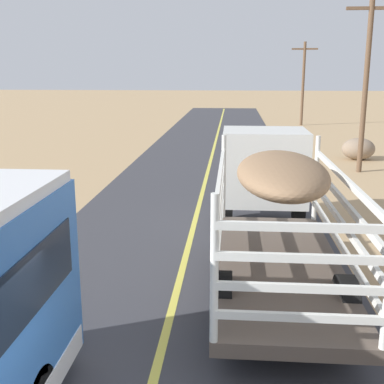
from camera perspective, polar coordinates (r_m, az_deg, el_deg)
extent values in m
cube|color=silver|center=(15.30, 8.26, 2.96)|extent=(2.50, 2.20, 2.20)
cube|color=#192333|center=(15.23, 8.32, 4.62)|extent=(2.53, 1.54, 0.70)
cube|color=brown|center=(10.42, 9.80, -8.57)|extent=(2.50, 6.40, 0.24)
cylinder|color=silver|center=(13.03, 3.63, 1.74)|extent=(0.12, 0.12, 2.20)
cylinder|color=silver|center=(13.21, 14.01, 1.52)|extent=(0.12, 0.12, 2.20)
cylinder|color=silver|center=(7.01, 2.57, -8.91)|extent=(0.12, 0.12, 2.20)
cube|color=silver|center=(10.18, 3.10, -5.56)|extent=(0.08, 6.30, 0.12)
cube|color=silver|center=(10.41, 16.60, -5.69)|extent=(0.08, 6.30, 0.12)
cube|color=silver|center=(7.33, 12.12, -13.84)|extent=(2.40, 0.08, 0.12)
cube|color=silver|center=(10.04, 3.13, -3.19)|extent=(0.08, 6.30, 0.12)
cube|color=silver|center=(10.28, 16.77, -3.38)|extent=(0.08, 6.30, 0.12)
cube|color=silver|center=(7.14, 12.30, -10.71)|extent=(2.40, 0.08, 0.12)
cube|color=silver|center=(9.93, 3.16, -0.76)|extent=(0.08, 6.30, 0.12)
cube|color=silver|center=(10.16, 16.94, -1.00)|extent=(0.08, 6.30, 0.12)
cube|color=silver|center=(6.98, 12.48, -7.41)|extent=(2.40, 0.08, 0.12)
cube|color=silver|center=(9.83, 3.20, 1.73)|extent=(0.08, 6.30, 0.12)
cube|color=silver|center=(10.06, 17.11, 1.42)|extent=(0.08, 6.30, 0.12)
cube|color=silver|center=(6.83, 12.67, -3.96)|extent=(2.40, 0.08, 0.12)
ellipsoid|color=#8C6B4C|center=(9.85, 10.26, 2.10)|extent=(1.75, 3.84, 0.70)
cylinder|color=black|center=(15.55, 4.09, -1.49)|extent=(0.32, 1.10, 1.10)
cylinder|color=black|center=(15.69, 12.08, -1.63)|extent=(0.32, 1.10, 1.10)
cylinder|color=black|center=(9.27, 3.56, -12.33)|extent=(0.32, 1.10, 1.10)
cylinder|color=black|center=(9.49, 17.15, -12.30)|extent=(0.32, 1.10, 1.10)
cylinder|color=brown|center=(24.36, 19.25, 11.35)|extent=(0.24, 0.24, 7.91)
cube|color=brown|center=(24.50, 19.89, 19.18)|extent=(2.20, 0.14, 0.14)
cylinder|color=brown|center=(44.92, 12.59, 11.96)|extent=(0.24, 0.24, 7.05)
cube|color=brown|center=(44.95, 12.79, 15.68)|extent=(2.20, 0.14, 0.14)
ellipsoid|color=#84705B|center=(28.12, 18.51, 4.70)|extent=(1.73, 1.42, 1.17)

